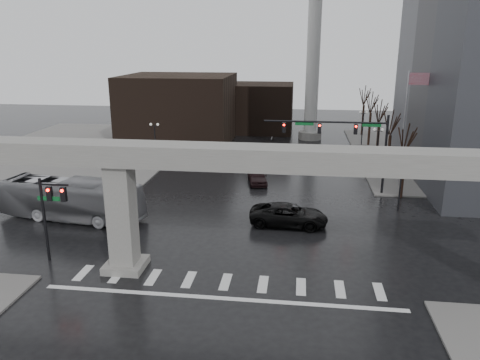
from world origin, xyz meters
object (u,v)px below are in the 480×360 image
Objects in this scene: pickup_truck at (289,215)px; city_bus at (71,199)px; far_car at (257,176)px; signal_mast_arm at (347,136)px.

city_bus reaches higher than pickup_truck.
city_bus reaches higher than far_car.
signal_mast_arm reaches higher than far_car.
far_car is (-9.00, 2.09, -5.03)m from signal_mast_arm.
signal_mast_arm reaches higher than city_bus.
signal_mast_arm is 10.52m from far_car.
pickup_truck is at bearing -118.91° from signal_mast_arm.
pickup_truck is 0.50× the size of city_bus.
city_bus is at bearing -150.43° from far_car.
signal_mast_arm is at bearing -23.77° from far_car.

